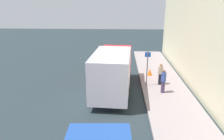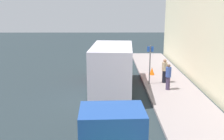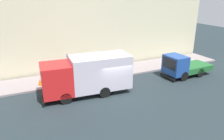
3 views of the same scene
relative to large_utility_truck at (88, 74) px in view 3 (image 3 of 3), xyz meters
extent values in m
plane|color=#232E32|center=(-0.79, -2.05, -1.74)|extent=(80.00, 80.00, 0.00)
cube|color=gray|center=(3.95, -2.05, -1.66)|extent=(3.47, 30.00, 0.16)
cube|color=beige|center=(6.18, -2.05, 3.65)|extent=(0.50, 30.00, 10.78)
cube|color=red|center=(0.16, 2.46, -0.09)|extent=(2.55, 2.41, 2.40)
cube|color=black|center=(0.23, 3.57, 0.20)|extent=(2.02, 0.19, 1.34)
cube|color=silver|center=(-0.07, -1.06, 0.08)|extent=(2.71, 4.94, 2.74)
cube|color=black|center=(0.23, 3.65, -1.49)|extent=(2.31, 0.27, 0.24)
cylinder|color=black|center=(-0.92, 2.08, -1.29)|extent=(0.36, 0.91, 0.90)
cylinder|color=black|center=(1.18, 1.94, -1.29)|extent=(0.36, 0.91, 0.90)
cylinder|color=black|center=(-1.12, -0.99, -1.29)|extent=(0.36, 0.91, 0.90)
cylinder|color=black|center=(0.98, -1.12, -1.29)|extent=(0.36, 0.91, 0.90)
cube|color=#1F4594|center=(-0.11, -8.81, -0.37)|extent=(2.22, 1.69, 1.82)
cube|color=black|center=(-0.15, -8.03, -0.15)|extent=(1.80, 0.14, 1.02)
cube|color=#23642E|center=(0.00, -11.29, -0.99)|extent=(2.30, 3.47, 0.57)
cube|color=black|center=(-0.15, -7.95, -1.49)|extent=(2.06, 0.21, 0.24)
cylinder|color=black|center=(-1.02, -9.17, -1.28)|extent=(0.34, 0.93, 0.92)
cylinder|color=black|center=(0.82, -9.08, -1.28)|extent=(0.34, 0.93, 0.92)
cylinder|color=black|center=(-0.92, -11.33, -1.28)|extent=(0.34, 0.93, 0.92)
cylinder|color=black|center=(0.92, -11.24, -1.28)|extent=(0.34, 0.93, 0.92)
cylinder|color=#423554|center=(3.60, -0.35, -1.14)|extent=(0.37, 0.37, 0.86)
cylinder|color=#354D97|center=(3.60, -0.35, -0.39)|extent=(0.50, 0.50, 0.65)
sphere|color=brown|center=(3.60, -0.35, 0.04)|extent=(0.21, 0.21, 0.21)
cylinder|color=black|center=(3.67, 1.24, -1.13)|extent=(0.28, 0.28, 0.88)
cylinder|color=tan|center=(3.67, 1.24, -0.39)|extent=(0.38, 0.38, 0.60)
sphere|color=#91664C|center=(3.67, 1.24, 0.03)|extent=(0.23, 0.23, 0.23)
cone|color=orange|center=(3.14, 3.43, -1.28)|extent=(0.42, 0.42, 0.59)
cylinder|color=#4C5156|center=(2.57, 0.95, -0.21)|extent=(0.08, 0.08, 2.73)
cube|color=blue|center=(2.57, 0.97, 0.91)|extent=(0.44, 0.03, 0.36)
camera|label=1|loc=(0.60, -14.65, 4.70)|focal=34.07mm
camera|label=2|loc=(-0.16, -16.83, 3.85)|focal=42.18mm
camera|label=3|loc=(-15.62, 4.96, 6.16)|focal=34.70mm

